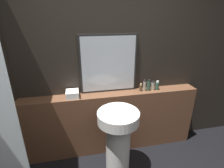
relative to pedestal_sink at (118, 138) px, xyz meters
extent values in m
cube|color=black|center=(0.03, 0.61, 0.70)|extent=(8.00, 0.06, 2.50)
cube|color=brown|center=(0.03, 0.47, -0.08)|extent=(2.52, 0.22, 0.94)
cylinder|color=silver|center=(0.00, 0.00, -0.16)|extent=(0.30, 0.30, 0.79)
cylinder|color=silver|center=(0.00, 0.00, 0.30)|extent=(0.50, 0.50, 0.13)
torus|color=silver|center=(0.00, 0.00, 0.36)|extent=(0.48, 0.48, 0.02)
cube|color=black|center=(0.00, 0.56, 0.79)|extent=(0.78, 0.03, 0.80)
cube|color=#B2BCC6|center=(0.00, 0.55, 0.79)|extent=(0.73, 0.02, 0.75)
cube|color=white|center=(-0.52, 0.47, 0.43)|extent=(0.17, 0.18, 0.09)
cylinder|color=#4C3823|center=(0.44, 0.47, 0.43)|extent=(0.04, 0.04, 0.09)
cylinder|color=tan|center=(0.44, 0.47, 0.49)|extent=(0.03, 0.03, 0.02)
cylinder|color=gray|center=(0.50, 0.47, 0.46)|extent=(0.04, 0.04, 0.14)
cylinder|color=black|center=(0.50, 0.47, 0.54)|extent=(0.03, 0.03, 0.03)
cylinder|color=#2D4C3D|center=(0.56, 0.47, 0.45)|extent=(0.05, 0.05, 0.13)
cylinder|color=black|center=(0.56, 0.47, 0.54)|extent=(0.03, 0.03, 0.03)
cylinder|color=gray|center=(0.63, 0.47, 0.44)|extent=(0.05, 0.05, 0.11)
cylinder|color=black|center=(0.63, 0.47, 0.51)|extent=(0.04, 0.04, 0.02)
cylinder|color=#2D4C3D|center=(0.70, 0.47, 0.44)|extent=(0.05, 0.05, 0.11)
cylinder|color=silver|center=(0.70, 0.47, 0.51)|extent=(0.04, 0.04, 0.02)
camera|label=1|loc=(-0.43, -1.70, 1.42)|focal=28.00mm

